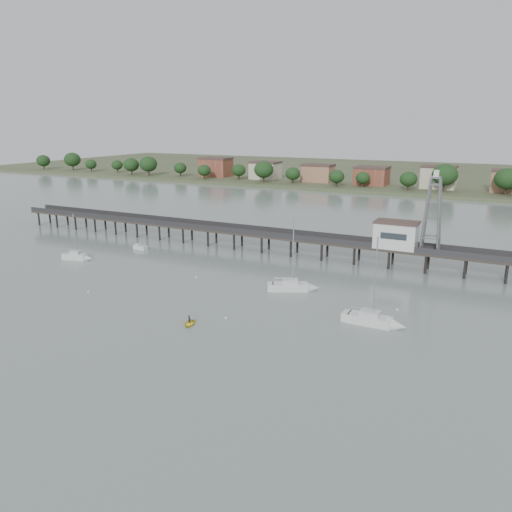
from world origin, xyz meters
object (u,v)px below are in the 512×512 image
Objects in this scene: sailboat_b at (79,257)px; sailboat_d at (379,322)px; white_tender at (140,247)px; pier at (280,236)px; sailboat_c at (297,287)px; yellow_dinghy at (190,325)px; lattice_tower at (433,215)px.

sailboat_d is at bearing -20.93° from sailboat_b.
sailboat_d is 62.38m from white_tender.
sailboat_b is at bearing -145.62° from pier.
yellow_dinghy is (-8.23, -20.89, -0.64)m from sailboat_c.
lattice_tower is 1.52× the size of sailboat_b.
sailboat_c is 4.80× the size of yellow_dinghy.
sailboat_b is (-64.56, 7.01, 0.02)m from sailboat_d.
pier is 10.99× the size of sailboat_d.
white_tender is (-59.07, 20.05, -0.23)m from sailboat_d.
sailboat_b is 2.89× the size of white_tender.
sailboat_c reaches higher than sailboat_b.
lattice_tower reaches higher than pier.
sailboat_b is 48.49m from sailboat_c.
sailboat_c is at bearing -59.19° from pier.
lattice_tower is at bearing 24.81° from sailboat_c.
pier is at bearing 134.02° from sailboat_d.
white_tender is at bearing 52.42° from sailboat_b.
lattice_tower is 32.97m from sailboat_d.
sailboat_b is at bearing -106.99° from white_tender.
sailboat_b is at bearing 157.32° from sailboat_c.
white_tender is (-42.94, 10.84, -0.23)m from sailboat_c.
sailboat_d is 3.86× the size of white_tender.
sailboat_d is at bearing -94.16° from lattice_tower.
white_tender is at bearing 122.31° from yellow_dinghy.
sailboat_b reaches higher than yellow_dinghy.
sailboat_d is 1.02× the size of sailboat_c.
yellow_dinghy is (-26.63, -42.87, -11.10)m from lattice_tower.
white_tender is (-29.84, -11.14, -3.38)m from pier.
lattice_tower is 63.25m from white_tender.
sailboat_c is (-16.13, 9.20, 0.00)m from sailboat_d.
white_tender is at bearing -159.53° from pier.
sailboat_d reaches higher than sailboat_b.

